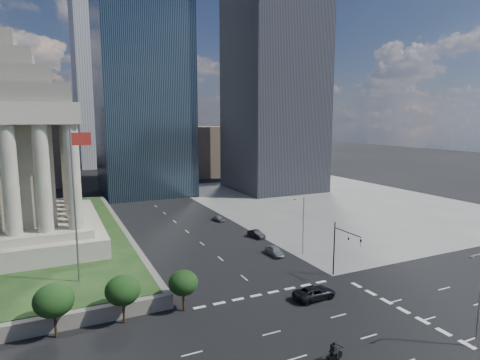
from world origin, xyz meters
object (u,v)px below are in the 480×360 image
traffic_signal_ne (342,244)px  parked_sedan_far (219,218)px  flagpole (76,197)px  street_lamp_south (479,294)px  pickup_truck (315,293)px  parked_sedan_near (275,251)px  parked_sedan_mid (256,234)px  motorcycle_lead (333,353)px  street_lamp_north (302,222)px

traffic_signal_ne → parked_sedan_far: (-3.39, 38.51, -4.62)m
flagpole → street_lamp_south: flagpole is taller
flagpole → traffic_signal_ne: 36.69m
street_lamp_south → pickup_truck: bearing=117.0°
street_lamp_south → parked_sedan_near: 33.32m
street_lamp_south → parked_sedan_mid: size_ratio=2.40×
motorcycle_lead → traffic_signal_ne: bearing=35.5°
motorcycle_lead → street_lamp_north: bearing=48.4°
street_lamp_south → parked_sedan_far: 58.57m
traffic_signal_ne → motorcycle_lead: size_ratio=2.92×
flagpole → parked_sedan_far: bearing=42.3°
motorcycle_lead → parked_sedan_far: bearing=65.9°
street_lamp_south → street_lamp_north: same height
flagpole → pickup_truck: size_ratio=3.47×
pickup_truck → street_lamp_south: bearing=-155.9°
traffic_signal_ne → street_lamp_south: street_lamp_south is taller
parked_sedan_far → flagpole: bearing=-147.5°
parked_sedan_near → parked_sedan_far: bearing=93.0°
street_lamp_north → parked_sedan_near: 6.74m
flagpole → street_lamp_north: (35.16, 1.00, -7.45)m
pickup_truck → motorcycle_lead: 13.75m
street_lamp_south → pickup_truck: size_ratio=1.74×
flagpole → traffic_signal_ne: flagpole is taller
parked_sedan_near → flagpole: bearing=-171.8°
street_lamp_north → parked_sedan_mid: 13.44m
flagpole → parked_sedan_far: (30.94, 28.20, -12.49)m
parked_sedan_mid → traffic_signal_ne: bearing=-96.1°
street_lamp_north → motorcycle_lead: 31.17m
parked_sedan_far → pickup_truck: bearing=-105.2°
street_lamp_north → parked_sedan_mid: bearing=100.7°
traffic_signal_ne → parked_sedan_far: bearing=95.0°
flagpole → parked_sedan_far: 43.69m
flagpole → pickup_truck: (27.01, -14.00, -12.31)m
parked_sedan_mid → motorcycle_lead: 41.25m
parked_sedan_near → motorcycle_lead: 30.57m
traffic_signal_ne → pickup_truck: (-7.32, -3.70, -4.45)m
street_lamp_north → parked_sedan_near: (-4.33, 1.67, -4.89)m
traffic_signal_ne → motorcycle_lead: 21.44m
street_lamp_south → parked_sedan_far: size_ratio=2.72×
parked_sedan_near → parked_sedan_mid: size_ratio=1.08×
street_lamp_south → motorcycle_lead: street_lamp_south is taller
traffic_signal_ne → parked_sedan_far: 38.93m
traffic_signal_ne → parked_sedan_mid: 24.05m
parked_sedan_near → street_lamp_south: bearing=-79.2°
parked_sedan_near → parked_sedan_mid: bearing=82.5°
street_lamp_north → parked_sedan_far: bearing=98.8°
parked_sedan_near → parked_sedan_far: 25.53m
street_lamp_south → street_lamp_north: 31.00m
flagpole → parked_sedan_far: size_ratio=5.44×
street_lamp_south → motorcycle_lead: (-14.73, 3.93, -4.64)m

